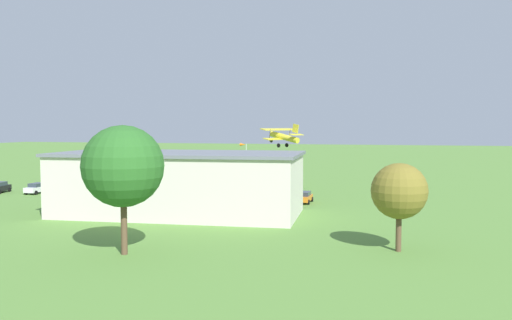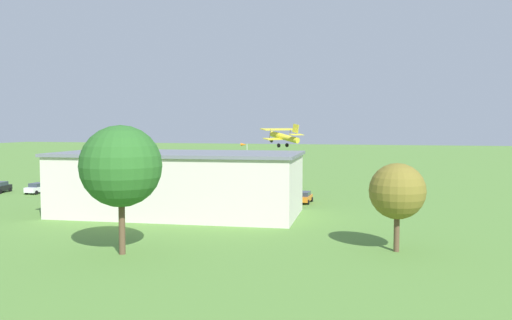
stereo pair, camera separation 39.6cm
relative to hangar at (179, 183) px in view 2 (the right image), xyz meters
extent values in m
plane|color=#568438|center=(-2.39, -32.24, -3.63)|extent=(400.00, 400.00, 0.00)
cube|color=beige|center=(0.00, 0.02, -0.18)|extent=(28.16, 14.07, 6.89)
cube|color=slate|center=(0.00, 0.02, 3.44)|extent=(28.80, 14.70, 0.35)
cube|color=#384251|center=(0.36, -6.28, -0.80)|extent=(9.62, 0.70, 5.65)
cylinder|color=yellow|center=(-7.62, -24.68, 4.86)|extent=(5.35, 3.76, 1.88)
cone|color=black|center=(-4.96, -26.31, 4.30)|extent=(1.01, 0.96, 0.75)
cube|color=yellow|center=(-7.07, -25.02, 4.60)|extent=(4.81, 6.77, 0.34)
cube|color=yellow|center=(-6.56, -25.34, 6.08)|extent=(4.81, 6.77, 0.34)
cube|color=yellow|center=(-9.60, -23.47, 6.24)|extent=(1.17, 0.77, 1.47)
cube|color=yellow|center=(-9.74, -23.39, 5.30)|extent=(2.13, 2.69, 0.24)
cylinder|color=black|center=(-7.82, -25.67, 3.57)|extent=(0.62, 0.45, 0.64)
cylinder|color=black|center=(-6.83, -24.05, 3.57)|extent=(0.62, 0.45, 0.64)
cylinder|color=#332D28|center=(-8.01, -27.13, 5.34)|extent=(0.34, 0.25, 1.55)
cylinder|color=#332D28|center=(-5.62, -23.22, 5.34)|extent=(0.34, 0.25, 1.55)
cube|color=orange|center=(-12.66, -12.54, -2.98)|extent=(1.83, 4.21, 0.66)
cube|color=#2D3842|center=(-12.66, -12.54, -2.38)|extent=(1.58, 2.37, 0.53)
cylinder|color=black|center=(-13.48, -11.10, -3.31)|extent=(0.24, 0.65, 0.64)
cylinder|color=black|center=(-11.76, -11.14, -3.31)|extent=(0.24, 0.65, 0.64)
cylinder|color=black|center=(-13.56, -13.93, -3.31)|extent=(0.24, 0.65, 0.64)
cylinder|color=black|center=(-11.84, -13.98, -3.31)|extent=(0.24, 0.65, 0.64)
cube|color=#B7B7BC|center=(14.34, -11.22, -2.98)|extent=(1.97, 4.43, 0.66)
cube|color=#2D3842|center=(14.34, -11.22, -2.38)|extent=(1.68, 2.50, 0.55)
cylinder|color=black|center=(13.50, -9.70, -3.31)|extent=(0.24, 0.65, 0.64)
cylinder|color=black|center=(15.30, -9.77, -3.31)|extent=(0.24, 0.65, 0.64)
cylinder|color=black|center=(13.38, -12.66, -3.31)|extent=(0.24, 0.65, 0.64)
cylinder|color=black|center=(15.18, -12.73, -3.31)|extent=(0.24, 0.65, 0.64)
cube|color=#23389E|center=(20.49, -13.71, -2.97)|extent=(2.15, 4.58, 0.68)
cube|color=#2D3842|center=(20.49, -13.71, -2.32)|extent=(1.75, 2.62, 0.63)
cylinder|color=black|center=(19.48, -12.30, -3.31)|extent=(0.28, 0.66, 0.64)
cylinder|color=black|center=(21.19, -12.13, -3.31)|extent=(0.28, 0.66, 0.64)
cylinder|color=black|center=(19.79, -15.29, -3.31)|extent=(0.28, 0.66, 0.64)
cylinder|color=black|center=(21.49, -15.12, -3.31)|extent=(0.28, 0.66, 0.64)
cube|color=white|center=(28.25, -12.49, -2.94)|extent=(1.75, 4.11, 0.74)
cube|color=#2D3842|center=(28.25, -12.49, -2.30)|extent=(1.53, 2.31, 0.55)
cylinder|color=black|center=(27.41, -11.09, -3.31)|extent=(0.23, 0.64, 0.64)
cylinder|color=black|center=(29.12, -11.11, -3.31)|extent=(0.23, 0.64, 0.64)
cylinder|color=black|center=(27.38, -13.87, -3.31)|extent=(0.23, 0.64, 0.64)
cylinder|color=black|center=(29.09, -13.89, -3.31)|extent=(0.23, 0.64, 0.64)
cube|color=black|center=(34.47, -11.85, -2.92)|extent=(2.41, 4.26, 0.78)
cube|color=#2D3842|center=(34.47, -11.85, -2.24)|extent=(1.92, 2.48, 0.58)
cylinder|color=black|center=(33.36, -10.64, -3.31)|extent=(0.32, 0.67, 0.64)
cylinder|color=black|center=(33.79, -13.35, -3.31)|extent=(0.32, 0.67, 0.64)
cylinder|color=navy|center=(8.20, -13.42, -3.23)|extent=(0.45, 0.45, 0.81)
cylinder|color=#3F3F47|center=(8.20, -13.42, -2.54)|extent=(0.53, 0.53, 0.57)
sphere|color=#D8AD84|center=(8.20, -13.42, -2.14)|extent=(0.22, 0.22, 0.22)
cylinder|color=#3F3F47|center=(-5.79, -14.23, -3.23)|extent=(0.41, 0.41, 0.81)
cylinder|color=navy|center=(-5.79, -14.23, -2.53)|extent=(0.49, 0.49, 0.57)
sphere|color=beige|center=(-5.79, -14.23, -2.14)|extent=(0.22, 0.22, 0.22)
cylinder|color=#3F3F47|center=(10.04, -13.11, -3.22)|extent=(0.43, 0.43, 0.83)
cylinder|color=#33723F|center=(10.04, -13.11, -2.51)|extent=(0.51, 0.51, 0.59)
sphere|color=#D8AD84|center=(10.04, -13.11, -2.11)|extent=(0.22, 0.22, 0.22)
cylinder|color=#B23333|center=(11.22, -14.85, -3.22)|extent=(0.34, 0.34, 0.82)
cylinder|color=beige|center=(11.22, -14.85, -2.52)|extent=(0.41, 0.41, 0.58)
sphere|color=beige|center=(11.22, -14.85, -2.12)|extent=(0.22, 0.22, 0.22)
cylinder|color=#33723F|center=(-5.40, -16.50, -3.20)|extent=(0.34, 0.34, 0.87)
cylinder|color=beige|center=(-5.40, -16.50, -2.45)|extent=(0.41, 0.41, 0.62)
sphere|color=#D8AD84|center=(-5.40, -16.50, -2.03)|extent=(0.24, 0.24, 0.24)
cylinder|color=brown|center=(-3.01, 19.23, -1.06)|extent=(0.51, 0.51, 5.15)
sphere|color=#286023|center=(-3.01, 19.23, 3.48)|extent=(6.55, 6.55, 6.55)
cylinder|color=brown|center=(-24.42, 12.87, -1.82)|extent=(0.46, 0.46, 3.61)
sphere|color=olive|center=(-24.42, 12.87, 1.36)|extent=(4.60, 4.60, 4.60)
cylinder|color=silver|center=(5.50, -50.57, -0.40)|extent=(0.12, 0.12, 6.46)
cone|color=orange|center=(6.20, -50.57, 2.68)|extent=(1.40, 0.88, 0.60)
camera|label=1|loc=(-23.49, 57.86, 6.73)|focal=37.56mm
camera|label=2|loc=(-23.88, 57.76, 6.73)|focal=37.56mm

